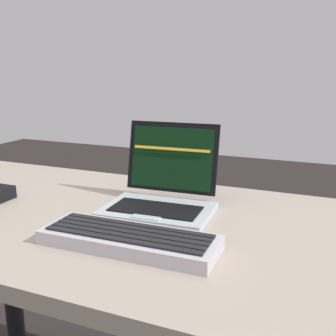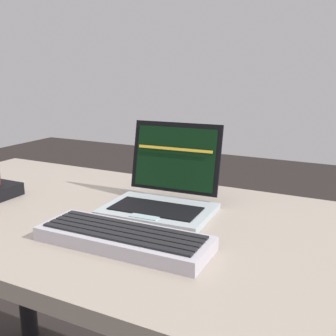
{
  "view_description": "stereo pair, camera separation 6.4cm",
  "coord_description": "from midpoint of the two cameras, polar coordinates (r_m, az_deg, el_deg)",
  "views": [
    {
      "loc": [
        0.4,
        -0.77,
        1.05
      ],
      "look_at": [
        0.06,
        0.05,
        0.83
      ],
      "focal_mm": 42.83,
      "sensor_mm": 36.0,
      "label": 1
    },
    {
      "loc": [
        0.46,
        -0.74,
        1.05
      ],
      "look_at": [
        0.06,
        0.05,
        0.83
      ],
      "focal_mm": 42.83,
      "sensor_mm": 36.0,
      "label": 2
    }
  ],
  "objects": [
    {
      "name": "desk",
      "position": [
        0.98,
        -6.55,
        -13.26
      ],
      "size": [
        1.49,
        0.68,
        0.72
      ],
      "color": "#A49687",
      "rests_on": "ground"
    },
    {
      "name": "laptop_front",
      "position": [
        0.97,
        -2.71,
        -3.61
      ],
      "size": [
        0.26,
        0.23,
        0.2
      ],
      "color": "#AEBABF",
      "rests_on": "desk"
    },
    {
      "name": "external_keyboard",
      "position": [
        0.79,
        -7.9,
        -10.04
      ],
      "size": [
        0.35,
        0.13,
        0.03
      ],
      "color": "#BCB5C0",
      "rests_on": "desk"
    }
  ]
}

